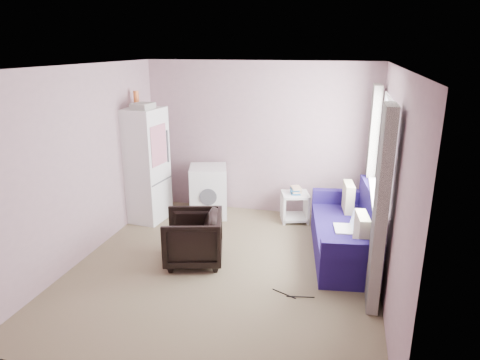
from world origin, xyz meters
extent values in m
cube|color=#7C6C51|center=(0.00, 0.00, -0.01)|extent=(3.80, 4.20, 0.02)
cube|color=silver|center=(0.00, 0.00, 2.51)|extent=(3.80, 4.20, 0.02)
cube|color=#AB8790|center=(0.00, 2.11, 1.25)|extent=(3.80, 0.02, 2.50)
cube|color=#AB8790|center=(0.00, -2.11, 1.25)|extent=(3.80, 0.02, 2.50)
cube|color=#AB8790|center=(-1.91, 0.00, 1.25)|extent=(0.02, 4.20, 2.50)
cube|color=#AB8790|center=(1.91, 0.00, 1.25)|extent=(0.02, 4.20, 2.50)
cube|color=white|center=(1.89, 0.70, 1.50)|extent=(0.01, 1.60, 1.20)
imported|color=black|center=(-0.44, 0.06, 0.37)|extent=(0.84, 0.87, 0.74)
cube|color=white|center=(-1.70, 1.28, 0.91)|extent=(0.69, 0.69, 1.81)
cube|color=#52525A|center=(-1.38, 1.25, 0.67)|extent=(0.08, 0.58, 0.02)
cube|color=#52525A|center=(-1.35, 1.47, 1.19)|extent=(0.02, 0.03, 0.52)
cube|color=silver|center=(-1.38, 1.21, 1.26)|extent=(0.06, 0.43, 0.62)
cylinder|color=orange|center=(-1.77, 1.34, 1.94)|extent=(0.09, 0.09, 0.25)
cube|color=#A3A39A|center=(-1.59, 1.17, 1.86)|extent=(0.30, 0.34, 0.09)
cube|color=white|center=(-0.75, 1.66, 0.42)|extent=(0.74, 0.74, 0.84)
cube|color=#52525A|center=(-0.75, 1.65, 0.81)|extent=(0.68, 0.67, 0.05)
cylinder|color=#52525A|center=(-0.67, 1.38, 0.42)|extent=(0.27, 0.10, 0.28)
cube|color=white|center=(0.67, 1.78, 0.44)|extent=(0.52, 0.52, 0.04)
cube|color=white|center=(0.67, 1.78, 0.06)|extent=(0.52, 0.52, 0.04)
cube|color=white|center=(0.48, 1.73, 0.23)|extent=(0.15, 0.41, 0.47)
cube|color=white|center=(0.85, 1.83, 0.23)|extent=(0.15, 0.41, 0.47)
cube|color=#246297|center=(0.67, 1.78, 0.48)|extent=(0.19, 0.23, 0.03)
cube|color=beige|center=(0.68, 1.78, 0.50)|extent=(0.20, 0.24, 0.03)
cube|color=#246297|center=(0.66, 1.78, 0.53)|extent=(0.18, 0.23, 0.03)
cube|color=beige|center=(0.68, 1.77, 0.56)|extent=(0.20, 0.24, 0.03)
cube|color=navy|center=(1.51, 0.75, 0.21)|extent=(1.12, 1.97, 0.41)
cube|color=navy|center=(1.86, 0.79, 0.64)|extent=(0.43, 1.87, 0.46)
cube|color=navy|center=(1.63, -0.15, 0.52)|extent=(0.89, 0.26, 0.21)
cube|color=navy|center=(1.39, 1.64, 0.52)|extent=(0.89, 0.26, 0.21)
cube|color=beige|center=(1.64, 0.16, 0.62)|extent=(0.18, 0.43, 0.41)
cube|color=beige|center=(1.48, 1.35, 0.62)|extent=(0.18, 0.43, 0.41)
cube|color=white|center=(1.44, 0.63, 0.43)|extent=(0.28, 0.37, 0.02)
cube|color=silver|center=(1.57, 0.65, 0.54)|extent=(0.11, 0.35, 0.23)
cube|color=white|center=(1.82, 0.70, 0.87)|extent=(0.14, 1.70, 0.04)
cube|color=white|center=(1.87, 0.70, 0.90)|extent=(0.02, 1.68, 0.05)
cube|color=white|center=(1.87, 0.70, 1.50)|extent=(0.02, 1.68, 0.05)
cube|color=white|center=(1.87, 0.70, 2.10)|extent=(0.02, 1.68, 0.05)
cube|color=white|center=(1.87, -0.10, 1.50)|extent=(0.02, 0.05, 1.20)
cube|color=white|center=(1.87, 0.43, 1.50)|extent=(0.02, 0.05, 1.20)
cube|color=white|center=(1.87, 0.97, 1.50)|extent=(0.02, 0.05, 1.20)
cube|color=white|center=(1.87, 1.50, 1.50)|extent=(0.02, 0.05, 1.20)
cube|color=beige|center=(1.78, -0.38, 1.10)|extent=(0.12, 0.46, 2.18)
cube|color=beige|center=(1.78, 1.78, 1.10)|extent=(0.12, 0.46, 2.18)
cylinder|color=black|center=(1.01, -0.44, 0.01)|extent=(0.31, 0.07, 0.01)
cylinder|color=black|center=(0.83, -0.42, 0.01)|extent=(0.29, 0.15, 0.01)
camera|label=1|loc=(1.37, -4.69, 2.72)|focal=32.00mm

